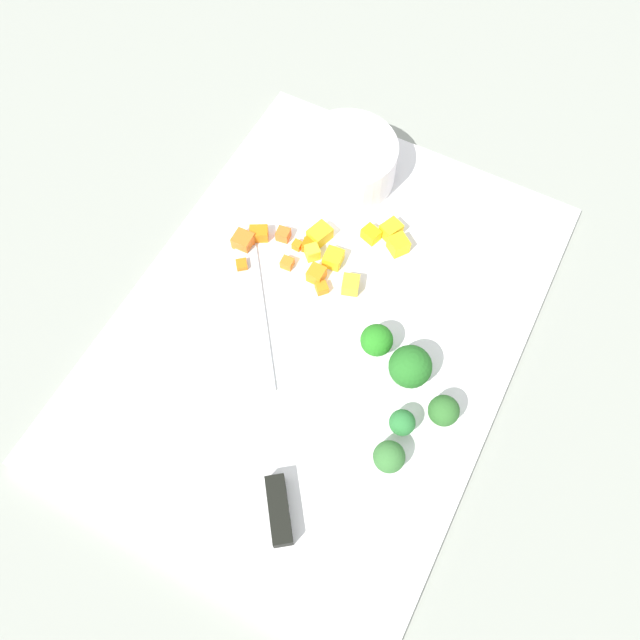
% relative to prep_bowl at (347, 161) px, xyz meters
% --- Properties ---
extents(ground_plane, '(4.00, 4.00, 0.00)m').
position_rel_prep_bowl_xyz_m(ground_plane, '(-0.18, -0.06, -0.04)').
color(ground_plane, gray).
extents(cutting_board, '(0.52, 0.38, 0.01)m').
position_rel_prep_bowl_xyz_m(cutting_board, '(-0.18, -0.06, -0.03)').
color(cutting_board, white).
rests_on(cutting_board, ground_plane).
extents(prep_bowl, '(0.11, 0.11, 0.05)m').
position_rel_prep_bowl_xyz_m(prep_bowl, '(0.00, 0.00, 0.00)').
color(prep_bowl, white).
rests_on(prep_bowl, cutting_board).
extents(chef_knife, '(0.26, 0.20, 0.02)m').
position_rel_prep_bowl_xyz_m(chef_knife, '(-0.30, -0.07, -0.02)').
color(chef_knife, silver).
rests_on(chef_knife, cutting_board).
extents(carrot_dice_0, '(0.02, 0.02, 0.01)m').
position_rel_prep_bowl_xyz_m(carrot_dice_0, '(-0.15, -0.04, -0.02)').
color(carrot_dice_0, orange).
rests_on(carrot_dice_0, cutting_board).
extents(carrot_dice_1, '(0.02, 0.02, 0.02)m').
position_rel_prep_bowl_xyz_m(carrot_dice_1, '(-0.14, -0.03, -0.02)').
color(carrot_dice_1, orange).
rests_on(carrot_dice_1, cutting_board).
extents(carrot_dice_2, '(0.01, 0.02, 0.01)m').
position_rel_prep_bowl_xyz_m(carrot_dice_2, '(-0.11, 0.02, -0.02)').
color(carrot_dice_2, orange).
rests_on(carrot_dice_2, cutting_board).
extents(carrot_dice_3, '(0.02, 0.02, 0.01)m').
position_rel_prep_bowl_xyz_m(carrot_dice_3, '(-0.12, 0.05, -0.02)').
color(carrot_dice_3, orange).
rests_on(carrot_dice_3, cutting_board).
extents(carrot_dice_4, '(0.01, 0.01, 0.01)m').
position_rel_prep_bowl_xyz_m(carrot_dice_4, '(-0.11, 0.00, -0.02)').
color(carrot_dice_4, orange).
rests_on(carrot_dice_4, cutting_board).
extents(carrot_dice_5, '(0.01, 0.01, 0.01)m').
position_rel_prep_bowl_xyz_m(carrot_dice_5, '(-0.14, 0.00, -0.02)').
color(carrot_dice_5, orange).
rests_on(carrot_dice_5, cutting_board).
extents(carrot_dice_6, '(0.02, 0.02, 0.01)m').
position_rel_prep_bowl_xyz_m(carrot_dice_6, '(-0.11, -0.01, -0.02)').
color(carrot_dice_6, orange).
rests_on(carrot_dice_6, cutting_board).
extents(carrot_dice_7, '(0.02, 0.02, 0.02)m').
position_rel_prep_bowl_xyz_m(carrot_dice_7, '(-0.14, 0.06, -0.02)').
color(carrot_dice_7, orange).
rests_on(carrot_dice_7, cutting_board).
extents(carrot_dice_8, '(0.02, 0.02, 0.01)m').
position_rel_prep_bowl_xyz_m(carrot_dice_8, '(-0.16, 0.04, -0.02)').
color(carrot_dice_8, orange).
rests_on(carrot_dice_8, cutting_board).
extents(pepper_dice_0, '(0.02, 0.02, 0.02)m').
position_rel_prep_bowl_xyz_m(pepper_dice_0, '(-0.11, -0.02, -0.02)').
color(pepper_dice_0, yellow).
rests_on(pepper_dice_0, cutting_board).
extents(pepper_dice_1, '(0.03, 0.03, 0.02)m').
position_rel_prep_bowl_xyz_m(pepper_dice_1, '(-0.09, -0.01, -0.02)').
color(pepper_dice_1, yellow).
rests_on(pepper_dice_1, cutting_board).
extents(pepper_dice_2, '(0.02, 0.02, 0.02)m').
position_rel_prep_bowl_xyz_m(pepper_dice_2, '(-0.11, -0.04, -0.02)').
color(pepper_dice_2, yellow).
rests_on(pepper_dice_2, cutting_board).
extents(pepper_dice_3, '(0.03, 0.02, 0.02)m').
position_rel_prep_bowl_xyz_m(pepper_dice_3, '(-0.05, -0.08, -0.02)').
color(pepper_dice_3, yellow).
rests_on(pepper_dice_3, cutting_board).
extents(pepper_dice_4, '(0.02, 0.02, 0.02)m').
position_rel_prep_bowl_xyz_m(pepper_dice_4, '(-0.13, -0.07, -0.02)').
color(pepper_dice_4, yellow).
rests_on(pepper_dice_4, cutting_board).
extents(pepper_dice_5, '(0.02, 0.02, 0.01)m').
position_rel_prep_bowl_xyz_m(pepper_dice_5, '(-0.06, -0.06, -0.02)').
color(pepper_dice_5, yellow).
rests_on(pepper_dice_5, cutting_board).
extents(pepper_dice_6, '(0.03, 0.03, 0.02)m').
position_rel_prep_bowl_xyz_m(pepper_dice_6, '(-0.06, -0.09, -0.02)').
color(pepper_dice_6, yellow).
rests_on(pepper_dice_6, cutting_board).
extents(broccoli_floret_0, '(0.03, 0.03, 0.04)m').
position_rel_prep_bowl_xyz_m(broccoli_floret_0, '(-0.18, -0.12, -0.00)').
color(broccoli_floret_0, '#7FC261').
rests_on(broccoli_floret_0, cutting_board).
extents(broccoli_floret_1, '(0.02, 0.02, 0.03)m').
position_rel_prep_bowl_xyz_m(broccoli_floret_1, '(-0.24, -0.18, -0.01)').
color(broccoli_floret_1, '#87B457').
rests_on(broccoli_floret_1, cutting_board).
extents(broccoli_floret_2, '(0.04, 0.04, 0.05)m').
position_rel_prep_bowl_xyz_m(broccoli_floret_2, '(-0.19, -0.16, 0.00)').
color(broccoli_floret_2, '#81C054').
rests_on(broccoli_floret_2, cutting_board).
extents(broccoli_floret_3, '(0.03, 0.03, 0.04)m').
position_rel_prep_bowl_xyz_m(broccoli_floret_3, '(-0.22, -0.21, -0.00)').
color(broccoli_floret_3, '#8DBC54').
rests_on(broccoli_floret_3, cutting_board).
extents(broccoli_floret_4, '(0.03, 0.03, 0.03)m').
position_rel_prep_bowl_xyz_m(broccoli_floret_4, '(-0.28, -0.18, -0.01)').
color(broccoli_floret_4, '#91B86B').
rests_on(broccoli_floret_4, cutting_board).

